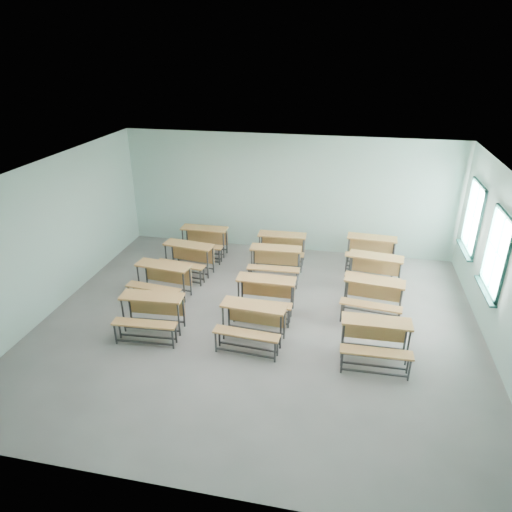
{
  "coord_description": "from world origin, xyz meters",
  "views": [
    {
      "loc": [
        1.57,
        -7.84,
        5.32
      ],
      "look_at": [
        -0.29,
        1.2,
        1.0
      ],
      "focal_mm": 32.0,
      "sensor_mm": 36.0,
      "label": 1
    }
  ],
  "objects_px": {
    "desk_unit_r3c1": "(281,245)",
    "desk_unit_r0c2": "(376,336)",
    "desk_unit_r0c0": "(151,310)",
    "desk_unit_r1c2": "(373,293)",
    "desk_unit_r3c0": "(203,238)",
    "desk_unit_r1c1": "(265,291)",
    "desk_unit_r2c1": "(275,259)",
    "desk_unit_r0c1": "(252,319)",
    "desk_unit_r2c2": "(375,268)",
    "desk_unit_r2c0": "(187,255)",
    "desk_unit_r3c2": "(371,248)",
    "desk_unit_r1c0": "(162,277)"
  },
  "relations": [
    {
      "from": "desk_unit_r2c2",
      "to": "desk_unit_r2c1",
      "type": "bearing_deg",
      "value": -172.39
    },
    {
      "from": "desk_unit_r2c1",
      "to": "desk_unit_r2c2",
      "type": "distance_m",
      "value": 2.38
    },
    {
      "from": "desk_unit_r0c2",
      "to": "desk_unit_r1c1",
      "type": "xyz_separation_m",
      "value": [
        -2.25,
        1.2,
        0.0
      ]
    },
    {
      "from": "desk_unit_r2c0",
      "to": "desk_unit_r0c0",
      "type": "bearing_deg",
      "value": -79.22
    },
    {
      "from": "desk_unit_r0c0",
      "to": "desk_unit_r1c2",
      "type": "height_order",
      "value": "same"
    },
    {
      "from": "desk_unit_r2c2",
      "to": "desk_unit_r3c0",
      "type": "xyz_separation_m",
      "value": [
        -4.5,
        0.91,
        0.0
      ]
    },
    {
      "from": "desk_unit_r1c0",
      "to": "desk_unit_r0c0",
      "type": "bearing_deg",
      "value": -69.67
    },
    {
      "from": "desk_unit_r0c1",
      "to": "desk_unit_r1c2",
      "type": "distance_m",
      "value": 2.74
    },
    {
      "from": "desk_unit_r1c1",
      "to": "desk_unit_r2c1",
      "type": "height_order",
      "value": "same"
    },
    {
      "from": "desk_unit_r3c0",
      "to": "desk_unit_r2c2",
      "type": "bearing_deg",
      "value": -11.53
    },
    {
      "from": "desk_unit_r0c0",
      "to": "desk_unit_r2c2",
      "type": "height_order",
      "value": "same"
    },
    {
      "from": "desk_unit_r2c1",
      "to": "desk_unit_r2c2",
      "type": "height_order",
      "value": "same"
    },
    {
      "from": "desk_unit_r1c0",
      "to": "desk_unit_r1c2",
      "type": "distance_m",
      "value": 4.67
    },
    {
      "from": "desk_unit_r2c0",
      "to": "desk_unit_r2c2",
      "type": "height_order",
      "value": "same"
    },
    {
      "from": "desk_unit_r0c2",
      "to": "desk_unit_r2c1",
      "type": "distance_m",
      "value": 3.65
    },
    {
      "from": "desk_unit_r3c1",
      "to": "desk_unit_r2c0",
      "type": "bearing_deg",
      "value": -154.55
    },
    {
      "from": "desk_unit_r3c1",
      "to": "desk_unit_r3c0",
      "type": "bearing_deg",
      "value": 177.88
    },
    {
      "from": "desk_unit_r0c2",
      "to": "desk_unit_r1c1",
      "type": "relative_size",
      "value": 1.01
    },
    {
      "from": "desk_unit_r0c1",
      "to": "desk_unit_r1c1",
      "type": "distance_m",
      "value": 1.11
    },
    {
      "from": "desk_unit_r2c2",
      "to": "desk_unit_r3c0",
      "type": "bearing_deg",
      "value": 176.09
    },
    {
      "from": "desk_unit_r0c2",
      "to": "desk_unit_r1c0",
      "type": "xyz_separation_m",
      "value": [
        -4.67,
        1.38,
        0.0
      ]
    },
    {
      "from": "desk_unit_r0c1",
      "to": "desk_unit_r1c1",
      "type": "bearing_deg",
      "value": 91.75
    },
    {
      "from": "desk_unit_r1c1",
      "to": "desk_unit_r3c0",
      "type": "height_order",
      "value": "same"
    },
    {
      "from": "desk_unit_r2c0",
      "to": "desk_unit_r2c2",
      "type": "xyz_separation_m",
      "value": [
        4.56,
        0.23,
        0.0
      ]
    },
    {
      "from": "desk_unit_r1c2",
      "to": "desk_unit_r3c0",
      "type": "height_order",
      "value": "same"
    },
    {
      "from": "desk_unit_r1c2",
      "to": "desk_unit_r2c0",
      "type": "bearing_deg",
      "value": 174.24
    },
    {
      "from": "desk_unit_r3c0",
      "to": "desk_unit_r1c1",
      "type": "bearing_deg",
      "value": -49.5
    },
    {
      "from": "desk_unit_r0c0",
      "to": "desk_unit_r2c1",
      "type": "distance_m",
      "value": 3.47
    },
    {
      "from": "desk_unit_r1c2",
      "to": "desk_unit_r2c2",
      "type": "xyz_separation_m",
      "value": [
        0.07,
        1.25,
        0.0
      ]
    },
    {
      "from": "desk_unit_r0c0",
      "to": "desk_unit_r1c0",
      "type": "bearing_deg",
      "value": 100.27
    },
    {
      "from": "desk_unit_r1c2",
      "to": "desk_unit_r2c0",
      "type": "relative_size",
      "value": 1.0
    },
    {
      "from": "desk_unit_r1c0",
      "to": "desk_unit_r2c0",
      "type": "height_order",
      "value": "same"
    },
    {
      "from": "desk_unit_r0c1",
      "to": "desk_unit_r0c2",
      "type": "bearing_deg",
      "value": 2.06
    },
    {
      "from": "desk_unit_r3c0",
      "to": "desk_unit_r3c1",
      "type": "height_order",
      "value": "same"
    },
    {
      "from": "desk_unit_r3c1",
      "to": "desk_unit_r3c2",
      "type": "height_order",
      "value": "same"
    },
    {
      "from": "desk_unit_r0c0",
      "to": "desk_unit_r3c0",
      "type": "height_order",
      "value": "same"
    },
    {
      "from": "desk_unit_r0c1",
      "to": "desk_unit_r2c2",
      "type": "height_order",
      "value": "same"
    },
    {
      "from": "desk_unit_r0c2",
      "to": "desk_unit_r2c1",
      "type": "bearing_deg",
      "value": 128.02
    },
    {
      "from": "desk_unit_r0c2",
      "to": "desk_unit_r1c2",
      "type": "xyz_separation_m",
      "value": [
        -0.0,
        1.58,
        0.0
      ]
    },
    {
      "from": "desk_unit_r3c1",
      "to": "desk_unit_r0c2",
      "type": "bearing_deg",
      "value": -59.83
    },
    {
      "from": "desk_unit_r3c1",
      "to": "desk_unit_r0c0",
      "type": "bearing_deg",
      "value": -120.41
    },
    {
      "from": "desk_unit_r3c1",
      "to": "desk_unit_r0c1",
      "type": "bearing_deg",
      "value": -91.61
    },
    {
      "from": "desk_unit_r0c2",
      "to": "desk_unit_r3c0",
      "type": "relative_size",
      "value": 1.01
    },
    {
      "from": "desk_unit_r1c0",
      "to": "desk_unit_r3c1",
      "type": "distance_m",
      "value": 3.34
    },
    {
      "from": "desk_unit_r2c2",
      "to": "desk_unit_r3c0",
      "type": "distance_m",
      "value": 4.59
    },
    {
      "from": "desk_unit_r1c0",
      "to": "desk_unit_r3c0",
      "type": "relative_size",
      "value": 1.07
    },
    {
      "from": "desk_unit_r0c0",
      "to": "desk_unit_r2c2",
      "type": "distance_m",
      "value": 5.23
    },
    {
      "from": "desk_unit_r1c2",
      "to": "desk_unit_r2c1",
      "type": "xyz_separation_m",
      "value": [
        -2.31,
        1.25,
        0.0
      ]
    },
    {
      "from": "desk_unit_r1c0",
      "to": "desk_unit_r2c0",
      "type": "relative_size",
      "value": 0.99
    },
    {
      "from": "desk_unit_r0c0",
      "to": "desk_unit_r1c1",
      "type": "xyz_separation_m",
      "value": [
        2.08,
        1.18,
        0.0
      ]
    }
  ]
}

